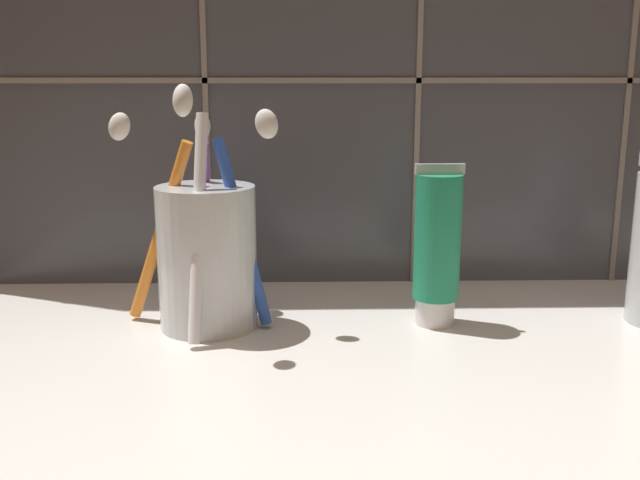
# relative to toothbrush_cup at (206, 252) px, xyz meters

# --- Properties ---
(sink_counter) EXTENTS (0.77, 0.39, 0.02)m
(sink_counter) POSITION_rel_toothbrush_cup_xyz_m (0.16, -0.07, -0.07)
(sink_counter) COLOR silver
(sink_counter) RESTS_ON ground
(tile_wall_backsplash) EXTENTS (0.87, 0.02, 0.55)m
(tile_wall_backsplash) POSITION_rel_toothbrush_cup_xyz_m (0.16, 0.13, 0.20)
(tile_wall_backsplash) COLOR #4C515B
(tile_wall_backsplash) RESTS_ON ground
(toothbrush_cup) EXTENTS (0.14, 0.13, 0.19)m
(toothbrush_cup) POSITION_rel_toothbrush_cup_xyz_m (0.00, 0.00, 0.00)
(toothbrush_cup) COLOR silver
(toothbrush_cup) RESTS_ON sink_counter
(toothpaste_tube) EXTENTS (0.04, 0.04, 0.13)m
(toothpaste_tube) POSITION_rel_toothbrush_cup_xyz_m (0.18, -0.00, 0.00)
(toothpaste_tube) COLOR white
(toothpaste_tube) RESTS_ON sink_counter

